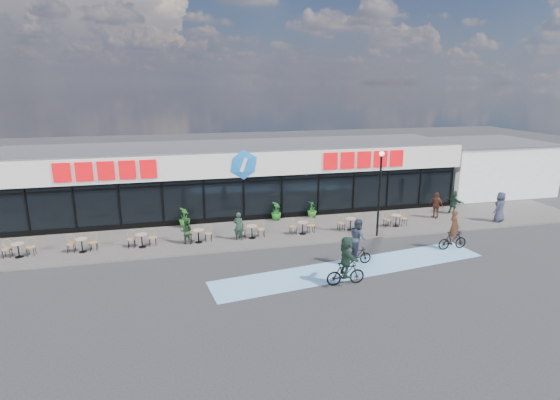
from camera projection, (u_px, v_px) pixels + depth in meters
name	position (u px, v px, depth m)	size (l,w,h in m)	color
ground	(266.00, 264.00, 21.61)	(120.00, 120.00, 0.00)	#28282B
sidewalk	(251.00, 234.00, 25.82)	(44.00, 5.00, 0.10)	#5C5652
bike_lane	(354.00, 268.00, 21.11)	(14.00, 2.20, 0.01)	#74ACDC
building	(237.00, 177.00, 30.33)	(30.60, 6.57, 4.75)	black
neighbour_building	(481.00, 166.00, 36.06)	(9.20, 7.20, 4.11)	white
lamp_post	(380.00, 186.00, 24.58)	(0.28, 0.28, 4.94)	black
bistro_set_0	(19.00, 248.00, 22.17)	(1.54, 0.62, 0.90)	tan
bistro_set_1	(82.00, 243.00, 22.85)	(1.54, 0.62, 0.90)	tan
bistro_set_2	(142.00, 239.00, 23.53)	(1.54, 0.62, 0.90)	tan
bistro_set_3	(198.00, 234.00, 24.21)	(1.54, 0.62, 0.90)	tan
bistro_set_4	(252.00, 230.00, 24.90)	(1.54, 0.62, 0.90)	tan
bistro_set_5	(302.00, 226.00, 25.58)	(1.54, 0.62, 0.90)	tan
bistro_set_6	(350.00, 222.00, 26.26)	(1.54, 0.62, 0.90)	tan
bistro_set_7	(395.00, 219.00, 26.94)	(1.54, 0.62, 0.90)	tan
potted_plant_left	(184.00, 217.00, 26.72)	(0.68, 0.68, 1.22)	#1E5418
potted_plant_mid	(276.00, 211.00, 28.12)	(0.66, 0.66, 1.19)	#19581A
potted_plant_right	(312.00, 209.00, 28.65)	(0.62, 0.62, 1.10)	#1D5719
patron_left	(239.00, 226.00, 24.46)	(0.59, 0.39, 1.62)	#1C3225
patron_right	(186.00, 231.00, 23.91)	(0.68, 0.53, 1.41)	#1C321E
pedestrian_a	(436.00, 205.00, 28.49)	(1.01, 0.42, 1.72)	#4C271B
pedestrian_b	(453.00, 202.00, 29.52)	(1.47, 0.47, 1.59)	#1B3022
pedestrian_c	(500.00, 207.00, 27.69)	(0.94, 0.61, 1.93)	#2B3044
cyclist_a	(357.00, 243.00, 21.30)	(1.49, 0.92, 2.34)	black
cyclist_b	(453.00, 235.00, 23.34)	(1.66, 0.64, 2.20)	black
cyclist_c	(346.00, 263.00, 19.12)	(1.77, 1.68, 2.26)	black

